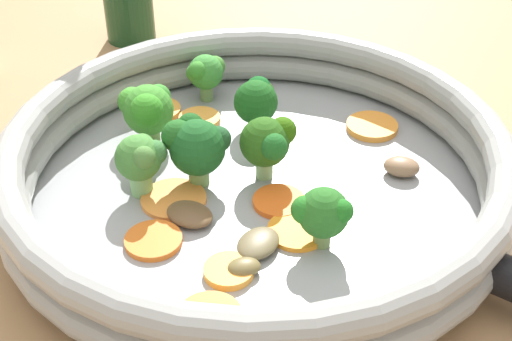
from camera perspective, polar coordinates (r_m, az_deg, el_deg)
ground_plane at (r=0.52m, az=0.00°, el=-2.35°), size 4.00×4.00×0.00m
skillet at (r=0.52m, az=0.00°, el=-1.86°), size 0.33×0.33×0.01m
skillet_rim_wall at (r=0.50m, az=0.00°, el=0.84°), size 0.36×0.36×0.05m
skillet_rivet_left at (r=0.44m, az=15.04°, el=-10.05°), size 0.01×0.01×0.01m
skillet_rivet_right at (r=0.48m, az=17.85°, el=-5.66°), size 0.01×0.01×0.01m
carrot_slice_0 at (r=0.50m, az=1.85°, el=-2.49°), size 0.05×0.05×0.00m
carrot_slice_1 at (r=0.58m, az=9.27°, el=3.51°), size 0.06×0.06×0.01m
carrot_slice_2 at (r=0.44m, az=-2.20°, el=-8.02°), size 0.04×0.04×0.01m
carrot_slice_3 at (r=0.60m, az=-7.83°, el=4.80°), size 0.04×0.04×0.00m
carrot_slice_4 at (r=0.50m, az=-6.60°, el=-2.29°), size 0.07×0.07×0.00m
carrot_slice_5 at (r=0.47m, az=-8.21°, el=-5.56°), size 0.05×0.05×0.00m
carrot_slice_6 at (r=0.47m, az=3.33°, el=-4.82°), size 0.04×0.04×0.00m
carrot_slice_7 at (r=0.59m, az=-4.54°, el=4.08°), size 0.05×0.05×0.01m
carrot_slice_8 at (r=0.42m, az=-3.73°, el=-11.62°), size 0.05×0.05×0.00m
broccoli_floret_0 at (r=0.50m, az=-9.19°, el=0.97°), size 0.03×0.04×0.05m
broccoli_floret_1 at (r=0.61m, az=-4.06°, el=7.85°), size 0.03×0.04×0.04m
broccoli_floret_2 at (r=0.45m, az=5.34°, el=-3.41°), size 0.04×0.03×0.04m
broccoli_floret_3 at (r=0.55m, az=-8.72°, el=4.90°), size 0.04×0.05×0.05m
broccoli_floret_4 at (r=0.51m, az=1.13°, el=2.24°), size 0.04×0.04×0.05m
broccoli_floret_5 at (r=0.50m, az=-4.88°, el=2.04°), size 0.05×0.04×0.05m
broccoli_floret_6 at (r=0.57m, az=0.07°, el=5.68°), size 0.04×0.04×0.04m
mushroom_piece_0 at (r=0.53m, az=11.57°, el=0.30°), size 0.03×0.02×0.01m
mushroom_piece_1 at (r=0.48m, az=-5.33°, el=-3.50°), size 0.04×0.03×0.01m
mushroom_piece_2 at (r=0.44m, az=-0.95°, el=-7.74°), size 0.03×0.02×0.01m
mushroom_piece_3 at (r=0.46m, az=0.18°, el=-5.84°), size 0.03×0.04×0.01m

